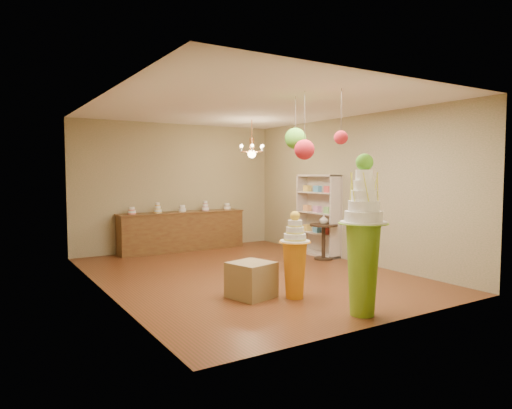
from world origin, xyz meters
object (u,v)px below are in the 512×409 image
pedestal_green (363,249)px  round_table (324,237)px  pedestal_orange (295,262)px  sideboard (182,230)px

pedestal_green → round_table: 3.81m
pedestal_orange → round_table: 3.10m
pedestal_orange → sideboard: size_ratio=0.42×
sideboard → round_table: size_ratio=3.97×
pedestal_green → pedestal_orange: 1.19m
pedestal_orange → round_table: (2.31, 2.07, -0.05)m
pedestal_green → sideboard: bearing=90.5°
round_table → pedestal_green: bearing=-122.7°
sideboard → pedestal_orange: bearing=-92.5°
pedestal_green → round_table: pedestal_green is taller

